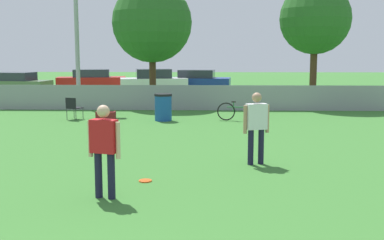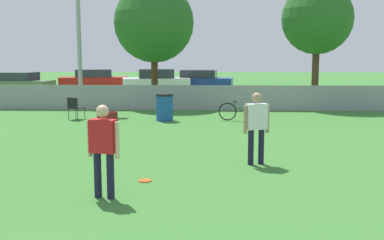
{
  "view_description": "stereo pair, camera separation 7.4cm",
  "coord_description": "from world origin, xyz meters",
  "px_view_note": "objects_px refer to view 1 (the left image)",
  "views": [
    {
      "loc": [
        1.73,
        -2.94,
        2.5
      ],
      "look_at": [
        1.39,
        7.41,
        1.05
      ],
      "focal_mm": 45.0,
      "sensor_mm": 36.0,
      "label": 1
    },
    {
      "loc": [
        1.8,
        -2.94,
        2.5
      ],
      "look_at": [
        1.39,
        7.41,
        1.05
      ],
      "focal_mm": 45.0,
      "sensor_mm": 36.0,
      "label": 2
    }
  ],
  "objects_px": {
    "folding_chair_sideline": "(73,107)",
    "parked_car_olive": "(15,84)",
    "tree_near_pole": "(152,23)",
    "parked_car_blue": "(197,81)",
    "trash_bin": "(163,107)",
    "bicycle_sideline": "(239,111)",
    "gear_bag_sideline": "(106,116)",
    "frisbee_disc": "(145,181)",
    "player_receiver_white": "(256,123)",
    "player_defender_red": "(104,144)",
    "tree_far_right": "(315,19)",
    "parked_car_red": "(92,80)",
    "parked_car_white": "(154,82)"
  },
  "relations": [
    {
      "from": "tree_far_right",
      "to": "parked_car_blue",
      "type": "xyz_separation_m",
      "value": [
        -5.64,
        8.48,
        -3.34
      ]
    },
    {
      "from": "gear_bag_sideline",
      "to": "frisbee_disc",
      "type": "bearing_deg",
      "value": -73.2
    },
    {
      "from": "player_receiver_white",
      "to": "frisbee_disc",
      "type": "relative_size",
      "value": 6.26
    },
    {
      "from": "tree_far_right",
      "to": "bicycle_sideline",
      "type": "height_order",
      "value": "tree_far_right"
    },
    {
      "from": "parked_car_blue",
      "to": "folding_chair_sideline",
      "type": "bearing_deg",
      "value": -101.81
    },
    {
      "from": "gear_bag_sideline",
      "to": "parked_car_white",
      "type": "distance_m",
      "value": 12.39
    },
    {
      "from": "parked_car_blue",
      "to": "player_defender_red",
      "type": "bearing_deg",
      "value": -86.42
    },
    {
      "from": "player_receiver_white",
      "to": "folding_chair_sideline",
      "type": "height_order",
      "value": "player_receiver_white"
    },
    {
      "from": "folding_chair_sideline",
      "to": "gear_bag_sideline",
      "type": "height_order",
      "value": "folding_chair_sideline"
    },
    {
      "from": "frisbee_disc",
      "to": "bicycle_sideline",
      "type": "relative_size",
      "value": 0.16
    },
    {
      "from": "tree_near_pole",
      "to": "gear_bag_sideline",
      "type": "bearing_deg",
      "value": -102.79
    },
    {
      "from": "player_defender_red",
      "to": "parked_car_red",
      "type": "height_order",
      "value": "player_defender_red"
    },
    {
      "from": "folding_chair_sideline",
      "to": "parked_car_olive",
      "type": "bearing_deg",
      "value": -35.36
    },
    {
      "from": "tree_far_right",
      "to": "frisbee_disc",
      "type": "xyz_separation_m",
      "value": [
        -6.14,
        -13.54,
        -4.02
      ]
    },
    {
      "from": "trash_bin",
      "to": "parked_car_white",
      "type": "bearing_deg",
      "value": 98.01
    },
    {
      "from": "bicycle_sideline",
      "to": "gear_bag_sideline",
      "type": "relative_size",
      "value": 2.35
    },
    {
      "from": "folding_chair_sideline",
      "to": "parked_car_olive",
      "type": "distance_m",
      "value": 12.35
    },
    {
      "from": "tree_far_right",
      "to": "parked_car_blue",
      "type": "bearing_deg",
      "value": 123.65
    },
    {
      "from": "parked_car_olive",
      "to": "parked_car_blue",
      "type": "bearing_deg",
      "value": 22.74
    },
    {
      "from": "player_receiver_white",
      "to": "player_defender_red",
      "type": "height_order",
      "value": "same"
    },
    {
      "from": "parked_car_olive",
      "to": "parked_car_white",
      "type": "distance_m",
      "value": 8.29
    },
    {
      "from": "tree_far_right",
      "to": "gear_bag_sideline",
      "type": "height_order",
      "value": "tree_far_right"
    },
    {
      "from": "player_defender_red",
      "to": "parked_car_red",
      "type": "bearing_deg",
      "value": 121.13
    },
    {
      "from": "bicycle_sideline",
      "to": "trash_bin",
      "type": "relative_size",
      "value": 1.65
    },
    {
      "from": "bicycle_sideline",
      "to": "parked_car_olive",
      "type": "height_order",
      "value": "parked_car_olive"
    },
    {
      "from": "tree_near_pole",
      "to": "player_receiver_white",
      "type": "relative_size",
      "value": 3.56
    },
    {
      "from": "player_receiver_white",
      "to": "bicycle_sideline",
      "type": "distance_m",
      "value": 7.07
    },
    {
      "from": "tree_near_pole",
      "to": "player_defender_red",
      "type": "relative_size",
      "value": 3.56
    },
    {
      "from": "frisbee_disc",
      "to": "parked_car_blue",
      "type": "xyz_separation_m",
      "value": [
        0.49,
        22.02,
        0.68
      ]
    },
    {
      "from": "tree_far_right",
      "to": "bicycle_sideline",
      "type": "relative_size",
      "value": 3.45
    },
    {
      "from": "folding_chair_sideline",
      "to": "gear_bag_sideline",
      "type": "distance_m",
      "value": 1.28
    },
    {
      "from": "parked_car_red",
      "to": "tree_near_pole",
      "type": "bearing_deg",
      "value": -70.49
    },
    {
      "from": "player_defender_red",
      "to": "parked_car_olive",
      "type": "distance_m",
      "value": 22.53
    },
    {
      "from": "gear_bag_sideline",
      "to": "parked_car_red",
      "type": "bearing_deg",
      "value": 105.52
    },
    {
      "from": "player_receiver_white",
      "to": "bicycle_sideline",
      "type": "height_order",
      "value": "player_receiver_white"
    },
    {
      "from": "player_receiver_white",
      "to": "trash_bin",
      "type": "bearing_deg",
      "value": 94.35
    },
    {
      "from": "parked_car_olive",
      "to": "tree_far_right",
      "type": "bearing_deg",
      "value": -10.95
    },
    {
      "from": "bicycle_sideline",
      "to": "parked_car_white",
      "type": "bearing_deg",
      "value": 116.56
    },
    {
      "from": "tree_far_right",
      "to": "trash_bin",
      "type": "relative_size",
      "value": 5.68
    },
    {
      "from": "tree_far_right",
      "to": "parked_car_olive",
      "type": "xyz_separation_m",
      "value": [
        -16.41,
        5.67,
        -3.36
      ]
    },
    {
      "from": "tree_far_right",
      "to": "parked_car_red",
      "type": "height_order",
      "value": "tree_far_right"
    },
    {
      "from": "frisbee_disc",
      "to": "parked_car_blue",
      "type": "distance_m",
      "value": 22.04
    },
    {
      "from": "tree_far_right",
      "to": "parked_car_white",
      "type": "bearing_deg",
      "value": 138.12
    },
    {
      "from": "tree_near_pole",
      "to": "parked_car_olive",
      "type": "relative_size",
      "value": 1.36
    },
    {
      "from": "parked_car_blue",
      "to": "tree_far_right",
      "type": "bearing_deg",
      "value": -50.19
    },
    {
      "from": "folding_chair_sideline",
      "to": "parked_car_white",
      "type": "distance_m",
      "value": 12.44
    },
    {
      "from": "bicycle_sideline",
      "to": "trash_bin",
      "type": "height_order",
      "value": "trash_bin"
    },
    {
      "from": "tree_near_pole",
      "to": "trash_bin",
      "type": "relative_size",
      "value": 5.79
    },
    {
      "from": "player_receiver_white",
      "to": "player_defender_red",
      "type": "relative_size",
      "value": 1.0
    },
    {
      "from": "tree_near_pole",
      "to": "parked_car_blue",
      "type": "distance_m",
      "value": 8.98
    }
  ]
}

